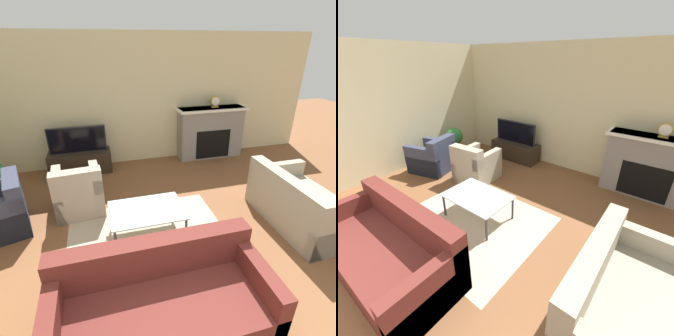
% 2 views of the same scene
% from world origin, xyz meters
% --- Properties ---
extents(wall_back, '(8.62, 0.06, 2.70)m').
position_xyz_m(wall_back, '(0.00, 5.08, 1.35)').
color(wall_back, beige).
rests_on(wall_back, ground_plane).
extents(wall_left, '(0.06, 8.05, 2.70)m').
position_xyz_m(wall_left, '(-2.84, 2.52, 1.35)').
color(wall_left, beige).
rests_on(wall_left, ground_plane).
extents(area_rug, '(2.22, 1.90, 0.00)m').
position_xyz_m(area_rug, '(-0.14, 2.26, 0.00)').
color(area_rug, '#B7A88E').
rests_on(area_rug, ground_plane).
extents(fireplace, '(1.61, 0.48, 1.17)m').
position_xyz_m(fireplace, '(1.85, 4.84, 0.61)').
color(fireplace, gray).
rests_on(fireplace, ground_plane).
extents(tv_stand, '(1.24, 0.45, 0.45)m').
position_xyz_m(tv_stand, '(-1.08, 4.74, 0.22)').
color(tv_stand, '#2D2319').
rests_on(tv_stand, ground_plane).
extents(tv, '(1.12, 0.06, 0.54)m').
position_xyz_m(tv, '(-1.08, 4.74, 0.72)').
color(tv, '#232328').
rests_on(tv, tv_stand).
extents(couch_sectional, '(1.97, 0.91, 0.82)m').
position_xyz_m(couch_sectional, '(-0.28, 1.03, 0.29)').
color(couch_sectional, '#5B231E').
rests_on(couch_sectional, ground_plane).
extents(couch_loveseat, '(0.99, 1.54, 0.82)m').
position_xyz_m(couch_loveseat, '(2.13, 2.09, 0.29)').
color(couch_loveseat, '#9E937F').
rests_on(couch_loveseat, ground_plane).
extents(armchair_by_window, '(1.02, 0.97, 0.82)m').
position_xyz_m(armchair_by_window, '(-2.18, 3.03, 0.30)').
color(armchair_by_window, '#33384C').
rests_on(armchair_by_window, ground_plane).
extents(armchair_accent, '(0.79, 0.86, 0.82)m').
position_xyz_m(armchair_accent, '(-1.07, 3.31, 0.30)').
color(armchair_accent, '#9E937F').
rests_on(armchair_accent, ground_plane).
extents(coffee_table, '(1.02, 0.70, 0.42)m').
position_xyz_m(coffee_table, '(-0.14, 2.41, 0.38)').
color(coffee_table, '#333338').
rests_on(coffee_table, ground_plane).
extents(potted_plant, '(0.44, 0.44, 0.77)m').
position_xyz_m(potted_plant, '(-2.45, 3.91, 0.50)').
color(potted_plant, '#47474C').
rests_on(potted_plant, ground_plane).
extents(mantel_clock, '(0.22, 0.07, 0.25)m').
position_xyz_m(mantel_clock, '(1.92, 4.84, 1.30)').
color(mantel_clock, '#B79338').
rests_on(mantel_clock, fireplace).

